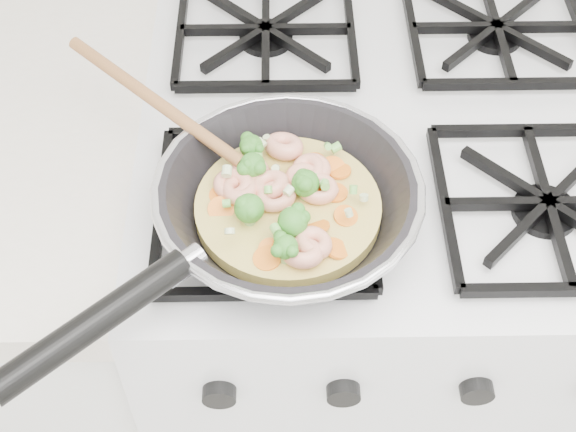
{
  "coord_description": "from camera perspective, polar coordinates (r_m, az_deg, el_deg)",
  "views": [
    {
      "loc": [
        -0.13,
        1.01,
        1.56
      ],
      "look_at": [
        -0.13,
        1.53,
        0.93
      ],
      "focal_mm": 49.88,
      "sensor_mm": 36.0,
      "label": 1
    }
  ],
  "objects": [
    {
      "name": "stove",
      "position": [
        1.31,
        5.45,
        -7.17
      ],
      "size": [
        0.6,
        0.6,
        0.92
      ],
      "color": "white",
      "rests_on": "ground"
    },
    {
      "name": "skillet",
      "position": [
        0.8,
        -0.47,
        0.98
      ],
      "size": [
        0.39,
        0.43,
        0.08
      ],
      "rotation": [
        0.0,
        0.0,
        -0.13
      ],
      "color": "black",
      "rests_on": "stove"
    }
  ]
}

